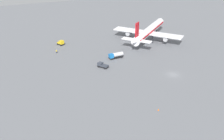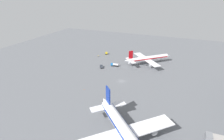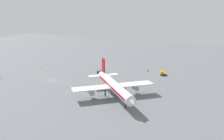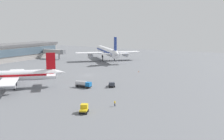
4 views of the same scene
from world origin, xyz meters
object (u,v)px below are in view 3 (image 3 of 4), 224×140
Objects in this scene: fuel_truck at (106,76)px; safety_cone_near_gate at (42,68)px; airplane_at_gate at (114,86)px; baggage_tug at (163,73)px; ground_crew_worker at (148,70)px; pushback_tractor at (101,71)px.

safety_cone_near_gate is at bearing 79.99° from fuel_truck.
fuel_truck is at bearing -4.26° from safety_cone_near_gate.
fuel_truck is 10.76× the size of safety_cone_near_gate.
airplane_at_gate reaches higher than baggage_tug.
airplane_at_gate reaches higher than safety_cone_near_gate.
baggage_tug is 10.50m from ground_crew_worker.
baggage_tug is at bearing -58.80° from fuel_truck.
airplane_at_gate is at bearing -45.26° from ground_crew_worker.
pushback_tractor is at bearing 171.91° from airplane_at_gate.
baggage_tug reaches higher than safety_cone_near_gate.
safety_cone_near_gate is (-67.41, -15.31, -0.86)m from baggage_tug.
ground_crew_worker is at bearing -49.01° from baggage_tug.
pushback_tractor is 32.98m from baggage_tug.
fuel_truck is 1.74× the size of baggage_tug.
airplane_at_gate is 43.18m from baggage_tug.
pushback_tractor is 0.72× the size of fuel_truck.
airplane_at_gate is 5.39× the size of fuel_truck.
airplane_at_gate reaches higher than fuel_truck.
baggage_tug is 69.13m from safety_cone_near_gate.
airplane_at_gate is at bearing -152.42° from fuel_truck.
safety_cone_near_gate is (-57.75, -19.41, -0.55)m from ground_crew_worker.
pushback_tractor is 11.01m from fuel_truck.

